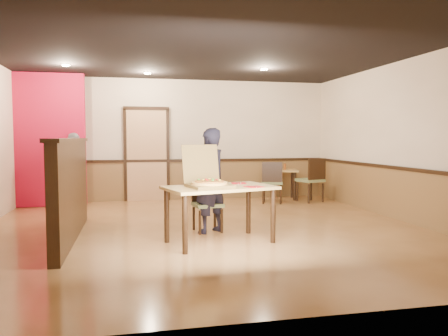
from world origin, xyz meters
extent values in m
plane|color=#BE844A|center=(0.00, 0.00, 0.00)|extent=(7.00, 7.00, 0.00)
plane|color=black|center=(0.00, 0.00, 2.80)|extent=(7.00, 7.00, 0.00)
plane|color=#FCE6C5|center=(0.00, 3.50, 1.40)|extent=(7.00, 0.00, 7.00)
plane|color=#FCE6C5|center=(3.50, 0.00, 1.40)|extent=(0.00, 7.00, 7.00)
cube|color=brown|center=(0.00, 3.47, 0.45)|extent=(7.00, 0.04, 0.90)
cube|color=black|center=(0.00, 3.45, 0.92)|extent=(7.00, 0.06, 0.06)
cube|color=brown|center=(3.47, 0.00, 0.45)|extent=(0.04, 7.00, 0.90)
cube|color=black|center=(3.45, 0.00, 0.92)|extent=(0.06, 7.00, 0.06)
cube|color=tan|center=(-0.80, 3.46, 1.05)|extent=(0.90, 0.06, 2.10)
cube|color=black|center=(-2.00, -0.20, 0.70)|extent=(0.14, 3.00, 1.40)
cube|color=black|center=(-2.00, -0.20, 1.42)|extent=(0.20, 3.10, 0.05)
cube|color=red|center=(-2.90, 3.00, 1.40)|extent=(1.60, 0.20, 2.78)
cylinder|color=#FFECB2|center=(-2.30, 1.80, 2.78)|extent=(0.14, 0.14, 0.02)
cylinder|color=#FFECB2|center=(-0.80, 2.50, 2.78)|extent=(0.14, 0.14, 0.02)
cylinder|color=#FFECB2|center=(1.40, 1.50, 2.78)|extent=(0.14, 0.14, 0.02)
cube|color=tan|center=(0.04, -0.87, 0.77)|extent=(1.63, 1.19, 0.04)
cylinder|color=black|center=(-0.50, -1.37, 0.37)|extent=(0.07, 0.07, 0.75)
cylinder|color=black|center=(-0.68, -0.71, 0.37)|extent=(0.07, 0.07, 0.75)
cylinder|color=black|center=(0.76, -1.03, 0.37)|extent=(0.07, 0.07, 0.75)
cylinder|color=black|center=(0.59, -0.38, 0.37)|extent=(0.07, 0.07, 0.75)
cube|color=olive|center=(0.00, -0.13, 0.42)|extent=(0.47, 0.47, 0.05)
cube|color=black|center=(-0.03, 0.06, 0.65)|extent=(0.40, 0.09, 0.40)
cylinder|color=black|center=(-0.15, -0.32, 0.18)|extent=(0.04, 0.04, 0.37)
cylinder|color=black|center=(-0.20, 0.02, 0.18)|extent=(0.04, 0.04, 0.37)
cylinder|color=black|center=(0.19, -0.28, 0.18)|extent=(0.04, 0.04, 0.37)
cylinder|color=black|center=(0.15, 0.07, 0.18)|extent=(0.04, 0.04, 0.37)
cube|color=olive|center=(1.91, 2.50, 0.46)|extent=(0.58, 0.58, 0.06)
cube|color=black|center=(1.84, 2.30, 0.70)|extent=(0.43, 0.18, 0.44)
cylinder|color=black|center=(2.15, 2.62, 0.20)|extent=(0.04, 0.04, 0.40)
cylinder|color=black|center=(2.03, 2.26, 0.20)|extent=(0.04, 0.04, 0.40)
cylinder|color=black|center=(1.80, 2.74, 0.20)|extent=(0.04, 0.04, 0.40)
cylinder|color=black|center=(1.67, 2.38, 0.20)|extent=(0.04, 0.04, 0.40)
cube|color=olive|center=(2.81, 2.50, 0.49)|extent=(0.61, 0.61, 0.06)
cube|color=black|center=(2.88, 2.29, 0.76)|extent=(0.46, 0.17, 0.47)
cylinder|color=black|center=(2.95, 2.75, 0.21)|extent=(0.05, 0.05, 0.43)
cylinder|color=black|center=(3.06, 2.36, 0.21)|extent=(0.05, 0.05, 0.43)
cylinder|color=black|center=(2.56, 2.64, 0.21)|extent=(0.05, 0.05, 0.43)
cylinder|color=black|center=(2.68, 2.25, 0.21)|extent=(0.05, 0.05, 0.43)
cube|color=tan|center=(2.36, 3.05, 0.68)|extent=(0.79, 0.79, 0.04)
cylinder|color=black|center=(2.07, 2.87, 0.33)|extent=(0.07, 0.07, 0.66)
cylinder|color=black|center=(2.18, 3.35, 0.33)|extent=(0.07, 0.07, 0.66)
cylinder|color=black|center=(2.54, 2.75, 0.33)|extent=(0.07, 0.07, 0.66)
cylinder|color=black|center=(2.66, 3.23, 0.33)|extent=(0.07, 0.07, 0.66)
imported|color=black|center=(0.02, -0.21, 0.80)|extent=(0.70, 0.64, 1.60)
imported|color=gray|center=(-2.31, 2.69, 0.78)|extent=(0.46, 0.94, 1.56)
cube|color=brown|center=(-0.12, -0.97, 0.81)|extent=(0.65, 0.65, 0.04)
cube|color=brown|center=(-0.19, -0.66, 1.09)|extent=(0.55, 0.22, 0.53)
cylinder|color=#FAC05B|center=(-0.12, -0.97, 0.84)|extent=(0.51, 0.51, 0.03)
cube|color=red|center=(0.48, -1.05, 0.79)|extent=(0.27, 0.27, 0.00)
cylinder|color=silver|center=(0.45, -1.05, 0.79)|extent=(0.06, 0.18, 0.01)
cube|color=silver|center=(0.51, -1.05, 0.79)|extent=(0.07, 0.19, 0.00)
cube|color=red|center=(0.39, -0.55, 0.79)|extent=(0.23, 0.23, 0.00)
cylinder|color=silver|center=(0.36, -0.55, 0.79)|extent=(0.03, 0.18, 0.01)
cube|color=silver|center=(0.42, -0.55, 0.79)|extent=(0.04, 0.19, 0.00)
cylinder|color=brown|center=(2.37, 2.96, 0.77)|extent=(0.06, 0.06, 0.15)
camera|label=1|loc=(-1.14, -6.72, 1.45)|focal=35.00mm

